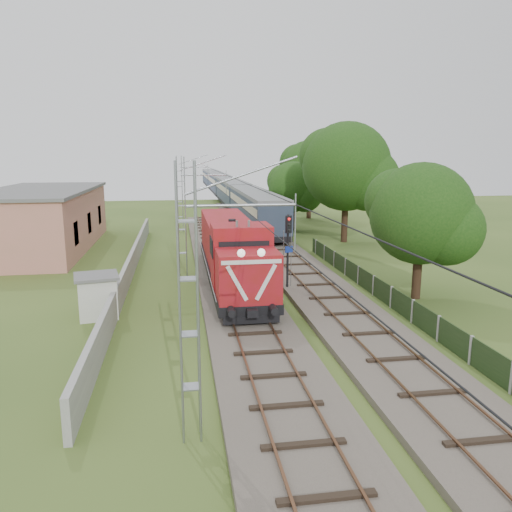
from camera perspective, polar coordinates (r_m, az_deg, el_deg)
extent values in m
plane|color=#3A521F|center=(23.14, -0.35, -9.08)|extent=(140.00, 140.00, 0.00)
cube|color=#6B6054|center=(29.69, -2.36, -4.08)|extent=(4.20, 70.00, 0.30)
cube|color=black|center=(29.64, -2.36, -3.71)|extent=(2.40, 70.00, 0.10)
cube|color=brown|center=(29.54, -4.01, -3.63)|extent=(0.08, 70.00, 0.05)
cube|color=brown|center=(29.72, -0.73, -3.51)|extent=(0.08, 70.00, 0.05)
cube|color=#6B6054|center=(42.97, 2.29, 0.83)|extent=(4.20, 80.00, 0.30)
cube|color=black|center=(42.93, 2.29, 1.09)|extent=(2.40, 80.00, 0.10)
cube|color=brown|center=(42.76, 1.18, 1.16)|extent=(0.08, 80.00, 0.05)
cube|color=brown|center=(43.09, 3.40, 1.22)|extent=(0.08, 80.00, 0.05)
cylinder|color=gray|center=(13.59, -1.65, 5.82)|extent=(3.00, 0.08, 0.08)
cylinder|color=gray|center=(33.48, -6.03, 9.19)|extent=(3.00, 0.08, 0.08)
cylinder|color=gray|center=(53.46, -7.15, 10.03)|extent=(3.00, 0.08, 0.08)
cylinder|color=black|center=(33.67, -3.41, 7.03)|extent=(0.03, 70.00, 0.03)
cylinder|color=black|center=(33.59, -3.44, 9.24)|extent=(0.03, 70.00, 0.03)
cube|color=#9E9E99|center=(34.38, -14.17, -1.23)|extent=(0.25, 40.00, 1.50)
cube|color=#B47561|center=(47.26, -23.31, 3.76)|extent=(8.00, 20.00, 5.00)
cube|color=#606060|center=(47.02, -23.56, 6.89)|extent=(8.40, 20.40, 0.25)
cube|color=black|center=(40.63, -19.93, 2.45)|extent=(0.10, 1.60, 1.80)
cube|color=black|center=(46.47, -18.55, 3.61)|extent=(0.10, 1.60, 1.80)
cube|color=black|center=(52.35, -17.49, 4.51)|extent=(0.10, 1.60, 1.80)
cube|color=black|center=(27.90, 15.22, -4.56)|extent=(0.05, 32.00, 1.15)
cube|color=#9E9E99|center=(41.66, 6.88, 1.04)|extent=(0.12, 0.12, 1.20)
cube|color=black|center=(31.52, -2.81, -1.54)|extent=(3.07, 17.40, 0.51)
cube|color=black|center=(26.19, -1.49, -4.97)|extent=(2.25, 3.68, 0.51)
cube|color=black|center=(37.06, -3.73, -0.05)|extent=(2.25, 3.68, 0.51)
cube|color=black|center=(23.42, -0.55, -7.25)|extent=(2.66, 0.26, 0.36)
cube|color=maroon|center=(24.02, -0.96, -2.19)|extent=(2.97, 2.56, 2.35)
sphere|color=white|center=(22.49, -1.70, 0.32)|extent=(0.37, 0.37, 0.37)
sphere|color=white|center=(22.62, 0.61, 0.40)|extent=(0.37, 0.37, 0.37)
cube|color=silver|center=(22.70, -2.17, -3.15)|extent=(1.03, 0.06, 1.71)
cube|color=silver|center=(22.89, 1.14, -3.02)|extent=(1.03, 0.06, 1.71)
cube|color=silver|center=(22.56, -0.51, -0.69)|extent=(2.76, 0.06, 0.18)
cube|color=maroon|center=(26.35, -1.72, 0.07)|extent=(3.07, 2.46, 3.27)
cube|color=black|center=(25.03, -1.37, 0.65)|extent=(2.56, 0.06, 0.92)
cube|color=maroon|center=(33.66, -3.29, 2.05)|extent=(2.87, 12.38, 2.66)
cylinder|color=black|center=(30.36, -2.75, 3.85)|extent=(0.45, 0.45, 0.41)
cylinder|color=gray|center=(25.21, -2.20, 3.67)|extent=(0.12, 0.12, 0.36)
cylinder|color=gray|center=(25.28, -0.82, 3.70)|extent=(0.12, 0.12, 0.36)
cube|color=black|center=(53.97, -0.05, 3.86)|extent=(2.98, 22.60, 0.51)
cube|color=#2E384D|center=(53.77, -0.05, 5.60)|extent=(3.08, 22.60, 2.77)
cube|color=beige|center=(53.72, -0.05, 6.14)|extent=(3.12, 21.70, 0.77)
cube|color=slate|center=(53.63, -0.05, 7.24)|extent=(3.13, 22.60, 0.36)
cube|color=black|center=(77.25, -2.75, 6.19)|extent=(2.98, 22.60, 0.51)
cube|color=#2E384D|center=(77.12, -2.76, 7.40)|extent=(3.08, 22.60, 2.77)
cube|color=beige|center=(77.08, -2.77, 7.78)|extent=(3.12, 21.70, 0.77)
cube|color=slate|center=(77.02, -2.78, 8.54)|extent=(3.13, 22.60, 0.36)
cube|color=black|center=(100.70, -4.21, 7.42)|extent=(2.98, 22.60, 0.51)
cube|color=#2E384D|center=(100.59, -4.22, 8.36)|extent=(3.08, 22.60, 2.77)
cube|color=beige|center=(100.57, -4.23, 8.65)|extent=(3.12, 21.70, 0.77)
cube|color=slate|center=(100.52, -4.24, 9.24)|extent=(3.13, 22.60, 0.36)
cube|color=black|center=(124.21, -5.12, 8.19)|extent=(2.98, 22.60, 0.51)
cube|color=#2E384D|center=(124.13, -5.13, 8.95)|extent=(3.08, 22.60, 2.77)
cube|color=beige|center=(124.11, -5.14, 9.19)|extent=(3.12, 21.70, 0.77)
cube|color=slate|center=(124.07, -5.15, 9.66)|extent=(3.13, 22.60, 0.36)
cylinder|color=black|center=(29.77, 3.64, 0.27)|extent=(0.13, 0.13, 4.67)
cube|color=black|center=(29.34, 3.74, 3.62)|extent=(0.37, 0.30, 1.03)
sphere|color=red|center=(29.19, 3.80, 4.23)|extent=(0.17, 0.17, 0.17)
sphere|color=black|center=(29.23, 3.79, 3.59)|extent=(0.17, 0.17, 0.17)
sphere|color=black|center=(29.28, 3.78, 2.96)|extent=(0.17, 0.17, 0.17)
cube|color=navy|center=(29.62, 3.78, 0.77)|extent=(0.50, 0.20, 0.37)
cube|color=beige|center=(26.64, -17.66, -4.53)|extent=(2.18, 2.18, 2.04)
cube|color=#606060|center=(26.36, -17.80, -2.21)|extent=(2.51, 2.51, 0.14)
cylinder|color=#3D2519|center=(29.89, 17.96, -1.40)|extent=(0.51, 0.51, 3.48)
sphere|color=#173A0F|center=(29.37, 18.34, 4.62)|extent=(5.69, 5.69, 5.69)
sphere|color=#173A0F|center=(29.27, 20.98, 2.86)|extent=(3.99, 3.99, 3.99)
sphere|color=#173A0F|center=(29.77, 15.83, 6.08)|extent=(3.70, 3.70, 3.70)
cylinder|color=#3D2519|center=(47.64, 10.11, 4.57)|extent=(0.59, 0.59, 4.99)
sphere|color=#173A0F|center=(47.32, 10.31, 10.02)|extent=(8.16, 8.16, 8.16)
sphere|color=#173A0F|center=(46.77, 12.66, 8.52)|extent=(5.71, 5.71, 5.71)
sphere|color=#173A0F|center=(48.22, 8.15, 11.20)|extent=(5.30, 5.30, 5.30)
cylinder|color=#3D2519|center=(54.77, 4.25, 4.73)|extent=(0.50, 0.50, 3.32)
sphere|color=#173A0F|center=(54.49, 4.29, 7.89)|extent=(5.44, 5.44, 5.44)
sphere|color=#173A0F|center=(54.01, 5.61, 7.03)|extent=(3.80, 3.80, 3.80)
sphere|color=#173A0F|center=(55.18, 3.11, 8.58)|extent=(3.53, 3.53, 3.53)
cylinder|color=#3D2519|center=(64.87, 6.07, 6.27)|extent=(0.59, 0.59, 4.45)
sphere|color=#173A0F|center=(64.63, 6.15, 9.84)|extent=(7.28, 7.28, 7.28)
sphere|color=#173A0F|center=(64.01, 7.66, 8.88)|extent=(5.10, 5.10, 5.10)
sphere|color=#173A0F|center=(65.53, 4.78, 10.59)|extent=(4.73, 4.73, 4.73)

